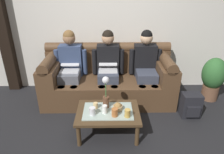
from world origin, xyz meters
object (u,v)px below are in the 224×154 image
person_right (146,64)px  backpack_right (191,106)px  cup_near_left (96,106)px  cup_far_center (115,112)px  cup_far_right (92,111)px  coffee_table (108,114)px  couch (108,79)px  cup_near_right (105,109)px  cup_far_left (127,113)px  flower_vase (106,94)px  person_middle (108,64)px  potted_plant (213,77)px  person_left (70,64)px  snack_bowl (118,107)px

person_right → backpack_right: person_right is taller
cup_near_left → cup_far_center: bearing=-35.3°
cup_far_right → coffee_table: bearing=23.7°
coffee_table → couch: bearing=90.0°
cup_near_right → cup_far_left: bearing=-16.3°
couch → flower_vase: size_ratio=4.82×
person_middle → cup_near_right: 1.05m
cup_near_left → potted_plant: potted_plant is taller
flower_vase → person_left: bearing=125.2°
cup_near_right → backpack_right: bearing=17.7°
couch → cup_near_right: bearing=-92.4°
backpack_right → potted_plant: potted_plant is taller
cup_near_right → snack_bowl: bearing=24.1°
cup_far_center → coffee_table: bearing=126.3°
cup_far_right → backpack_right: bearing=17.1°
snack_bowl → backpack_right: 1.22m
person_left → backpack_right: size_ratio=3.14×
cup_far_right → cup_near_left: bearing=78.2°
cup_near_right → coffee_table: bearing=51.2°
snack_bowl → potted_plant: (1.70, 0.87, 0.03)m
couch → cup_far_center: 1.10m
person_left → cup_far_right: bearing=-67.1°
cup_far_right → backpack_right: size_ratio=0.28×
person_left → cup_near_left: (0.48, -0.91, -0.25)m
person_middle → person_right: (0.65, 0.00, 0.00)m
coffee_table → potted_plant: size_ratio=1.08×
cup_near_left → cup_far_center: (0.26, -0.18, 0.01)m
cup_near_left → potted_plant: size_ratio=0.11×
snack_bowl → backpack_right: size_ratio=0.34×
couch → cup_near_left: bearing=-100.5°
snack_bowl → cup_far_left: 0.20m
person_middle → couch: bearing=90.0°
flower_vase → cup_near_right: size_ratio=4.01×
person_right → person_left: bearing=-180.0°
cup_near_left → person_right: bearing=48.0°
flower_vase → snack_bowl: 0.24m
person_right → couch: bearing=179.7°
backpack_right → potted_plant: size_ratio=0.50×
person_middle → cup_far_center: (0.09, -1.09, -0.24)m
coffee_table → cup_far_left: (0.25, -0.14, 0.11)m
person_right → cup_near_left: person_right is taller
couch → cup_far_left: 1.14m
snack_bowl → coffee_table: bearing=-169.1°
coffee_table → cup_near_right: cup_near_right is taller
cup_far_left → cup_far_center: bearing=173.4°
person_middle → backpack_right: person_middle is taller
cup_far_left → person_right: bearing=70.2°
cup_near_left → cup_far_right: size_ratio=0.78×
snack_bowl → flower_vase: bearing=157.9°
cup_far_left → backpack_right: size_ratio=0.28×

